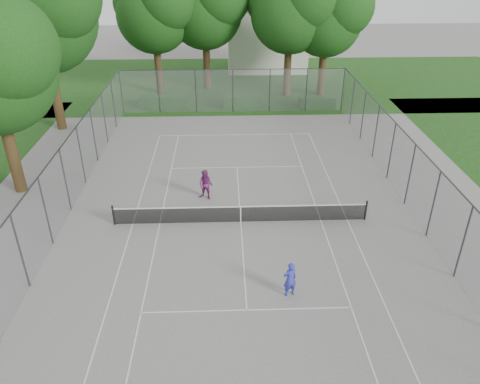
{
  "coord_description": "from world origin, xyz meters",
  "views": [
    {
      "loc": [
        -0.76,
        -20.14,
        12.86
      ],
      "look_at": [
        0.0,
        1.0,
        1.2
      ],
      "focal_mm": 35.0,
      "sensor_mm": 36.0,
      "label": 1
    }
  ],
  "objects_px": {
    "house": "(267,29)",
    "girl_player": "(290,279)",
    "tennis_net": "(241,213)",
    "woman_player": "(206,185)"
  },
  "relations": [
    {
      "from": "tennis_net",
      "to": "girl_player",
      "type": "relative_size",
      "value": 8.14
    },
    {
      "from": "girl_player",
      "to": "house",
      "type": "bearing_deg",
      "value": -112.75
    },
    {
      "from": "house",
      "to": "woman_player",
      "type": "height_order",
      "value": "house"
    },
    {
      "from": "house",
      "to": "woman_player",
      "type": "distance_m",
      "value": 29.69
    },
    {
      "from": "house",
      "to": "woman_player",
      "type": "bearing_deg",
      "value": -101.25
    },
    {
      "from": "tennis_net",
      "to": "woman_player",
      "type": "xyz_separation_m",
      "value": [
        -1.82,
        2.51,
        0.34
      ]
    },
    {
      "from": "house",
      "to": "girl_player",
      "type": "xyz_separation_m",
      "value": [
        -2.17,
        -37.0,
        -3.34
      ]
    },
    {
      "from": "house",
      "to": "tennis_net",
      "type": "bearing_deg",
      "value": -97.13
    },
    {
      "from": "tennis_net",
      "to": "woman_player",
      "type": "distance_m",
      "value": 3.12
    },
    {
      "from": "tennis_net",
      "to": "girl_player",
      "type": "xyz_separation_m",
      "value": [
        1.76,
        -5.55,
        0.28
      ]
    }
  ]
}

